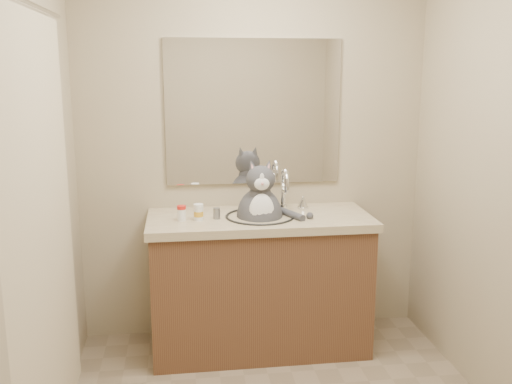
# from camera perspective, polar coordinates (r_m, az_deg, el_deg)

# --- Properties ---
(room) EXTENTS (2.22, 2.52, 2.42)m
(room) POSITION_cam_1_polar(r_m,az_deg,el_deg) (2.42, 3.61, -0.06)
(room) COLOR gray
(room) RESTS_ON ground
(vanity) EXTENTS (1.34, 0.59, 1.12)m
(vanity) POSITION_cam_1_polar(r_m,az_deg,el_deg) (3.55, 0.35, -8.76)
(vanity) COLOR brown
(vanity) RESTS_ON ground
(mirror) EXTENTS (1.10, 0.02, 0.90)m
(mirror) POSITION_cam_1_polar(r_m,az_deg,el_deg) (3.60, -0.25, 7.98)
(mirror) COLOR white
(mirror) RESTS_ON room
(shower_curtain) EXTENTS (0.02, 1.30, 1.93)m
(shower_curtain) POSITION_cam_1_polar(r_m,az_deg,el_deg) (2.58, -20.49, -3.93)
(shower_curtain) COLOR beige
(shower_curtain) RESTS_ON ground
(cat) EXTENTS (0.39, 0.32, 0.55)m
(cat) POSITION_cam_1_polar(r_m,az_deg,el_deg) (3.41, 0.42, -2.15)
(cat) COLOR #424247
(cat) RESTS_ON vanity
(pill_bottle_redcap) EXTENTS (0.06, 0.06, 0.09)m
(pill_bottle_redcap) POSITION_cam_1_polar(r_m,az_deg,el_deg) (3.34, -7.45, -2.11)
(pill_bottle_redcap) COLOR white
(pill_bottle_redcap) RESTS_ON vanity
(pill_bottle_orange) EXTENTS (0.07, 0.07, 0.10)m
(pill_bottle_orange) POSITION_cam_1_polar(r_m,az_deg,el_deg) (3.34, -5.77, -2.05)
(pill_bottle_orange) COLOR white
(pill_bottle_orange) RESTS_ON vanity
(grey_canister) EXTENTS (0.05, 0.05, 0.06)m
(grey_canister) POSITION_cam_1_polar(r_m,az_deg,el_deg) (3.36, -3.96, -2.15)
(grey_canister) COLOR slate
(grey_canister) RESTS_ON vanity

